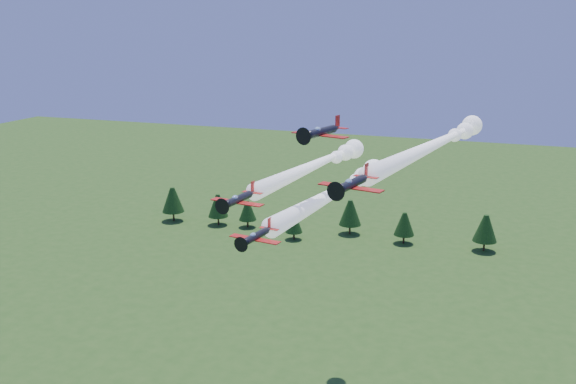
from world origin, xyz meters
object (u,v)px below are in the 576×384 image
(plane_lead, at_px, (340,189))
(plane_left, at_px, (319,163))
(plane_right, at_px, (438,143))
(plane_slot, at_px, (321,132))

(plane_lead, xyz_separation_m, plane_left, (-7.26, 13.07, 0.87))
(plane_right, bearing_deg, plane_left, -167.94)
(plane_lead, height_order, plane_right, plane_right)
(plane_lead, relative_size, plane_slot, 4.59)
(plane_left, xyz_separation_m, plane_right, (19.79, 0.09, 4.69))
(plane_lead, distance_m, plane_left, 14.98)
(plane_right, distance_m, plane_slot, 24.83)
(plane_lead, bearing_deg, plane_right, 54.87)
(plane_left, bearing_deg, plane_lead, -53.07)
(plane_left, height_order, plane_right, plane_right)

